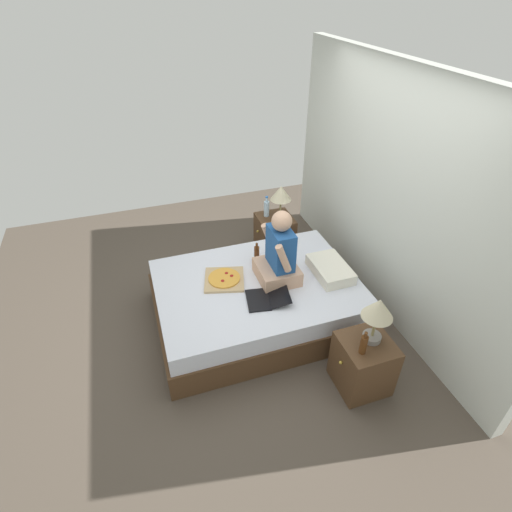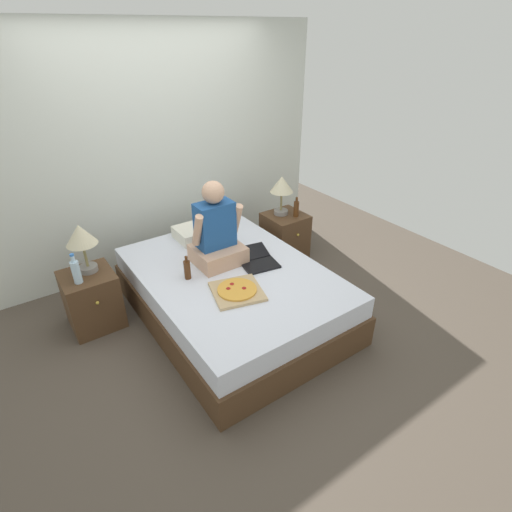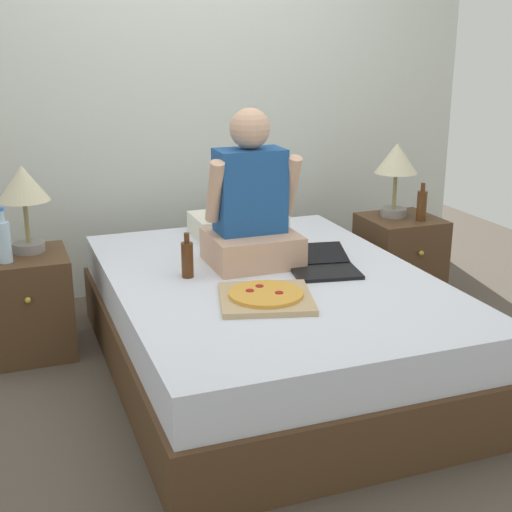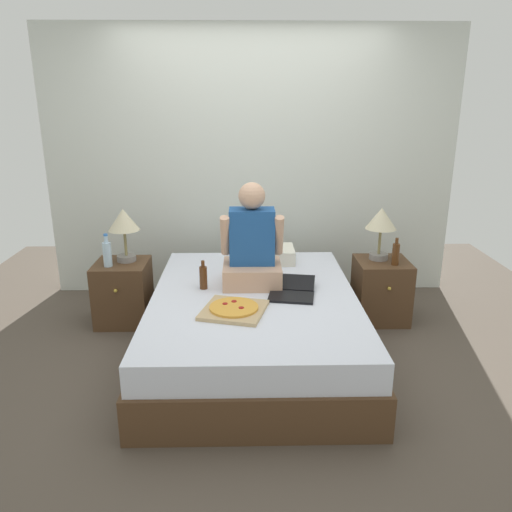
# 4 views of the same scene
# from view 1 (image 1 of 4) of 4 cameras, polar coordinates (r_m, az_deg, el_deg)

# --- Properties ---
(ground_plane) EXTENTS (5.86, 5.86, 0.00)m
(ground_plane) POSITION_cam_1_polar(r_m,az_deg,el_deg) (4.44, 0.17, -8.71)
(ground_plane) COLOR #4C4238
(wall_back) EXTENTS (3.86, 0.12, 2.50)m
(wall_back) POSITION_cam_1_polar(r_m,az_deg,el_deg) (4.29, 18.62, 8.11)
(wall_back) COLOR silver
(wall_back) RESTS_ON ground
(bed) EXTENTS (1.53, 2.11, 0.49)m
(bed) POSITION_cam_1_polar(r_m,az_deg,el_deg) (4.27, 0.18, -6.40)
(bed) COLOR #4C331E
(bed) RESTS_ON ground
(nightstand_left) EXTENTS (0.44, 0.47, 0.54)m
(nightstand_left) POSITION_cam_1_polar(r_m,az_deg,el_deg) (5.26, 2.67, 2.98)
(nightstand_left) COLOR #4C331E
(nightstand_left) RESTS_ON ground
(lamp_on_left_nightstand) EXTENTS (0.26, 0.26, 0.45)m
(lamp_on_left_nightstand) POSITION_cam_1_polar(r_m,az_deg,el_deg) (4.95, 3.58, 8.64)
(lamp_on_left_nightstand) COLOR gray
(lamp_on_left_nightstand) RESTS_ON nightstand_left
(water_bottle) EXTENTS (0.07, 0.07, 0.28)m
(water_bottle) POSITION_cam_1_polar(r_m,az_deg,el_deg) (5.10, 1.52, 6.85)
(water_bottle) COLOR silver
(water_bottle) RESTS_ON nightstand_left
(nightstand_right) EXTENTS (0.44, 0.47, 0.54)m
(nightstand_right) POSITION_cam_1_polar(r_m,az_deg,el_deg) (3.78, 15.03, -14.65)
(nightstand_right) COLOR #4C331E
(nightstand_right) RESTS_ON ground
(lamp_on_right_nightstand) EXTENTS (0.26, 0.26, 0.45)m
(lamp_on_right_nightstand) POSITION_cam_1_polar(r_m,az_deg,el_deg) (3.40, 17.03, -7.56)
(lamp_on_right_nightstand) COLOR gray
(lamp_on_right_nightstand) RESTS_ON nightstand_right
(beer_bottle) EXTENTS (0.06, 0.06, 0.23)m
(beer_bottle) POSITION_cam_1_polar(r_m,az_deg,el_deg) (3.43, 15.12, -12.07)
(beer_bottle) COLOR #512D14
(beer_bottle) RESTS_ON nightstand_right
(pillow) EXTENTS (0.52, 0.34, 0.12)m
(pillow) POSITION_cam_1_polar(r_m,az_deg,el_deg) (4.26, 10.56, -1.87)
(pillow) COLOR silver
(pillow) RESTS_ON bed
(person_seated) EXTENTS (0.47, 0.40, 0.78)m
(person_seated) POSITION_cam_1_polar(r_m,az_deg,el_deg) (4.01, 3.30, 0.12)
(person_seated) COLOR tan
(person_seated) RESTS_ON bed
(laptop) EXTENTS (0.38, 0.46, 0.07)m
(laptop) POSITION_cam_1_polar(r_m,az_deg,el_deg) (3.89, 1.31, -6.08)
(laptop) COLOR black
(laptop) RESTS_ON bed
(pizza_box) EXTENTS (0.49, 0.49, 0.05)m
(pizza_box) POSITION_cam_1_polar(r_m,az_deg,el_deg) (4.14, -4.55, -3.30)
(pizza_box) COLOR tan
(pizza_box) RESTS_ON bed
(beer_bottle_on_bed) EXTENTS (0.06, 0.06, 0.22)m
(beer_bottle_on_bed) POSITION_cam_1_polar(r_m,az_deg,el_deg) (4.37, 0.10, 0.41)
(beer_bottle_on_bed) COLOR #4C2811
(beer_bottle_on_bed) RESTS_ON bed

